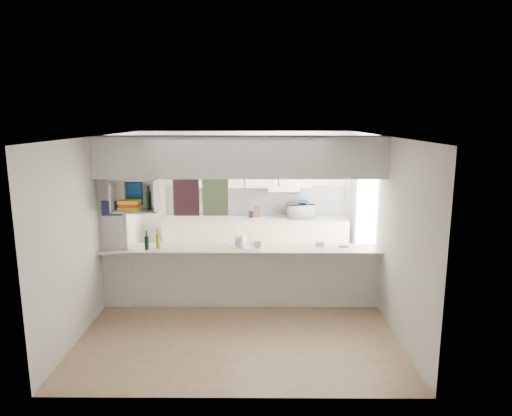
{
  "coord_description": "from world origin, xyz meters",
  "views": [
    {
      "loc": [
        0.26,
        -6.66,
        2.86
      ],
      "look_at": [
        0.22,
        0.5,
        1.44
      ],
      "focal_mm": 32.0,
      "sensor_mm": 36.0,
      "label": 1
    }
  ],
  "objects_px": {
    "dish_rack": "(243,242)",
    "wine_bottles": "(153,242)",
    "microwave": "(301,211)",
    "bowl": "(303,203)"
  },
  "relations": [
    {
      "from": "wine_bottles",
      "to": "dish_rack",
      "type": "bearing_deg",
      "value": 5.14
    },
    {
      "from": "bowl",
      "to": "microwave",
      "type": "bearing_deg",
      "value": -157.68
    },
    {
      "from": "microwave",
      "to": "wine_bottles",
      "type": "bearing_deg",
      "value": 32.05
    },
    {
      "from": "bowl",
      "to": "dish_rack",
      "type": "bearing_deg",
      "value": -117.94
    },
    {
      "from": "microwave",
      "to": "dish_rack",
      "type": "distance_m",
      "value": 2.33
    },
    {
      "from": "bowl",
      "to": "dish_rack",
      "type": "height_order",
      "value": "bowl"
    },
    {
      "from": "microwave",
      "to": "bowl",
      "type": "relative_size",
      "value": 2.19
    },
    {
      "from": "microwave",
      "to": "dish_rack",
      "type": "height_order",
      "value": "microwave"
    },
    {
      "from": "dish_rack",
      "to": "wine_bottles",
      "type": "height_order",
      "value": "wine_bottles"
    },
    {
      "from": "dish_rack",
      "to": "bowl",
      "type": "bearing_deg",
      "value": 76.63
    }
  ]
}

